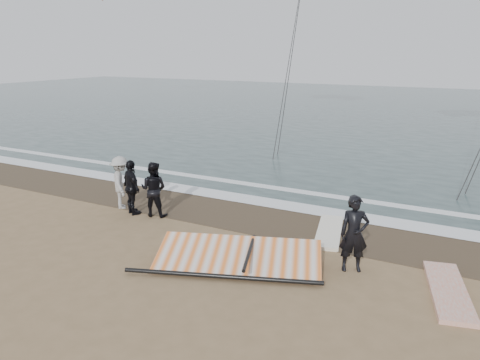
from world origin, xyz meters
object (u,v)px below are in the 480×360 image
object	(u,v)px
man_main	(354,234)
sail_rig	(238,257)
board_white	(448,291)
board_cream	(329,232)

from	to	relation	value
man_main	sail_rig	size ratio (longest dim) A/B	0.43
man_main	sail_rig	distance (m)	2.81
board_white	sail_rig	xyz separation A→B (m)	(-4.65, -0.87, 0.14)
board_white	sail_rig	world-z (taller)	sail_rig
board_cream	sail_rig	bearing A→B (deg)	-127.62
board_cream	board_white	bearing A→B (deg)	-45.08
man_main	sail_rig	xyz separation A→B (m)	(-2.53, -0.99, -0.73)
board_white	man_main	bearing A→B (deg)	163.67
man_main	board_white	bearing A→B (deg)	-29.07
board_white	board_cream	bearing A→B (deg)	134.48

